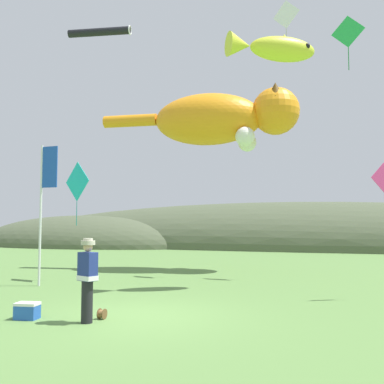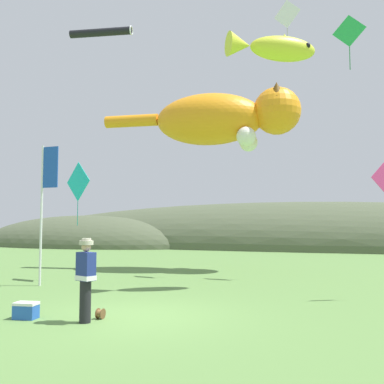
{
  "view_description": "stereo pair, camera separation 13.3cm",
  "coord_description": "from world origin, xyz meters",
  "px_view_note": "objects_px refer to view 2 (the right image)",
  "views": [
    {
      "loc": [
        4.31,
        -8.86,
        2.11
      ],
      "look_at": [
        0.0,
        4.0,
        3.08
      ],
      "focal_mm": 40.0,
      "sensor_mm": 36.0,
      "label": 1
    },
    {
      "loc": [
        4.44,
        -8.82,
        2.11
      ],
      "look_at": [
        0.0,
        4.0,
        3.08
      ],
      "focal_mm": 40.0,
      "sensor_mm": 36.0,
      "label": 2
    }
  ],
  "objects_px": {
    "picnic_cooler": "(26,310)",
    "kite_diamond_white": "(287,14)",
    "kite_spool": "(100,314)",
    "festival_banner_pole": "(45,193)",
    "kite_tube_streamer": "(101,32)",
    "festival_attendant": "(86,277)",
    "kite_giant_cat": "(224,119)",
    "kite_fish_windsock": "(273,48)",
    "kite_diamond_teal": "(78,182)",
    "kite_diamond_green": "(349,31)",
    "kite_diamond_pink": "(384,179)"
  },
  "relations": [
    {
      "from": "kite_tube_streamer",
      "to": "kite_spool",
      "type": "bearing_deg",
      "value": -58.15
    },
    {
      "from": "kite_fish_windsock",
      "to": "kite_spool",
      "type": "bearing_deg",
      "value": -119.74
    },
    {
      "from": "kite_giant_cat",
      "to": "kite_tube_streamer",
      "type": "bearing_deg",
      "value": -163.65
    },
    {
      "from": "kite_fish_windsock",
      "to": "festival_attendant",
      "type": "bearing_deg",
      "value": -118.81
    },
    {
      "from": "kite_diamond_pink",
      "to": "kite_spool",
      "type": "bearing_deg",
      "value": -144.19
    },
    {
      "from": "kite_diamond_teal",
      "to": "kite_fish_windsock",
      "type": "bearing_deg",
      "value": 1.36
    },
    {
      "from": "festival_attendant",
      "to": "kite_spool",
      "type": "distance_m",
      "value": 0.95
    },
    {
      "from": "kite_spool",
      "to": "kite_diamond_white",
      "type": "bearing_deg",
      "value": 69.86
    },
    {
      "from": "festival_banner_pole",
      "to": "kite_diamond_white",
      "type": "height_order",
      "value": "kite_diamond_white"
    },
    {
      "from": "picnic_cooler",
      "to": "festival_banner_pole",
      "type": "height_order",
      "value": "festival_banner_pole"
    },
    {
      "from": "kite_fish_windsock",
      "to": "kite_diamond_green",
      "type": "relative_size",
      "value": 1.38
    },
    {
      "from": "kite_tube_streamer",
      "to": "kite_diamond_teal",
      "type": "bearing_deg",
      "value": -70.89
    },
    {
      "from": "kite_diamond_pink",
      "to": "kite_diamond_teal",
      "type": "bearing_deg",
      "value": 175.87
    },
    {
      "from": "festival_attendant",
      "to": "kite_diamond_green",
      "type": "xyz_separation_m",
      "value": [
        5.65,
        9.21,
        8.55
      ]
    },
    {
      "from": "kite_fish_windsock",
      "to": "kite_diamond_white",
      "type": "xyz_separation_m",
      "value": [
        0.1,
        3.3,
        2.69
      ]
    },
    {
      "from": "kite_fish_windsock",
      "to": "kite_diamond_pink",
      "type": "distance_m",
      "value": 5.57
    },
    {
      "from": "kite_tube_streamer",
      "to": "festival_attendant",
      "type": "bearing_deg",
      "value": -59.92
    },
    {
      "from": "festival_banner_pole",
      "to": "kite_tube_streamer",
      "type": "relative_size",
      "value": 1.57
    },
    {
      "from": "picnic_cooler",
      "to": "kite_giant_cat",
      "type": "distance_m",
      "value": 12.74
    },
    {
      "from": "festival_banner_pole",
      "to": "kite_diamond_pink",
      "type": "height_order",
      "value": "festival_banner_pole"
    },
    {
      "from": "picnic_cooler",
      "to": "kite_diamond_teal",
      "type": "height_order",
      "value": "kite_diamond_teal"
    },
    {
      "from": "festival_attendant",
      "to": "kite_diamond_green",
      "type": "relative_size",
      "value": 0.82
    },
    {
      "from": "kite_fish_windsock",
      "to": "kite_diamond_teal",
      "type": "distance_m",
      "value": 8.4
    },
    {
      "from": "kite_fish_windsock",
      "to": "kite_diamond_white",
      "type": "height_order",
      "value": "kite_diamond_white"
    },
    {
      "from": "kite_giant_cat",
      "to": "festival_banner_pole",
      "type": "bearing_deg",
      "value": -124.7
    },
    {
      "from": "picnic_cooler",
      "to": "kite_diamond_white",
      "type": "xyz_separation_m",
      "value": [
        4.75,
        9.23,
        10.35
      ]
    },
    {
      "from": "kite_fish_windsock",
      "to": "kite_diamond_teal",
      "type": "bearing_deg",
      "value": -178.64
    },
    {
      "from": "kite_tube_streamer",
      "to": "kite_diamond_white",
      "type": "distance_m",
      "value": 8.56
    },
    {
      "from": "kite_diamond_pink",
      "to": "kite_diamond_white",
      "type": "height_order",
      "value": "kite_diamond_white"
    },
    {
      "from": "festival_attendant",
      "to": "kite_giant_cat",
      "type": "bearing_deg",
      "value": 88.73
    },
    {
      "from": "kite_giant_cat",
      "to": "kite_diamond_pink",
      "type": "distance_m",
      "value": 9.07
    },
    {
      "from": "festival_attendant",
      "to": "kite_spool",
      "type": "relative_size",
      "value": 7.79
    },
    {
      "from": "kite_diamond_white",
      "to": "festival_banner_pole",
      "type": "bearing_deg",
      "value": -146.52
    },
    {
      "from": "festival_attendant",
      "to": "kite_fish_windsock",
      "type": "relative_size",
      "value": 0.59
    },
    {
      "from": "kite_giant_cat",
      "to": "kite_fish_windsock",
      "type": "relative_size",
      "value": 3.03
    },
    {
      "from": "kite_fish_windsock",
      "to": "festival_banner_pole",
      "type": "bearing_deg",
      "value": -167.01
    },
    {
      "from": "festival_attendant",
      "to": "kite_giant_cat",
      "type": "distance_m",
      "value": 12.16
    },
    {
      "from": "kite_tube_streamer",
      "to": "kite_diamond_white",
      "type": "relative_size",
      "value": 1.45
    },
    {
      "from": "festival_banner_pole",
      "to": "kite_giant_cat",
      "type": "distance_m",
      "value": 8.78
    },
    {
      "from": "kite_diamond_green",
      "to": "kite_diamond_white",
      "type": "distance_m",
      "value": 2.55
    },
    {
      "from": "kite_tube_streamer",
      "to": "picnic_cooler",
      "type": "bearing_deg",
      "value": -67.46
    },
    {
      "from": "kite_spool",
      "to": "kite_fish_windsock",
      "type": "bearing_deg",
      "value": 60.26
    },
    {
      "from": "kite_spool",
      "to": "festival_banner_pole",
      "type": "xyz_separation_m",
      "value": [
        -4.41,
        3.68,
        2.99
      ]
    },
    {
      "from": "festival_banner_pole",
      "to": "kite_fish_windsock",
      "type": "height_order",
      "value": "kite_fish_windsock"
    },
    {
      "from": "picnic_cooler",
      "to": "kite_giant_cat",
      "type": "height_order",
      "value": "kite_giant_cat"
    },
    {
      "from": "kite_tube_streamer",
      "to": "kite_diamond_pink",
      "type": "relative_size",
      "value": 1.72
    },
    {
      "from": "picnic_cooler",
      "to": "kite_giant_cat",
      "type": "relative_size",
      "value": 0.06
    },
    {
      "from": "picnic_cooler",
      "to": "kite_diamond_pink",
      "type": "height_order",
      "value": "kite_diamond_pink"
    },
    {
      "from": "picnic_cooler",
      "to": "kite_diamond_white",
      "type": "relative_size",
      "value": 0.26
    },
    {
      "from": "picnic_cooler",
      "to": "kite_diamond_pink",
      "type": "xyz_separation_m",
      "value": [
        7.77,
        5.01,
        3.14
      ]
    }
  ]
}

